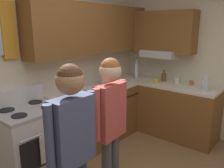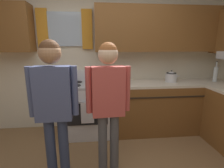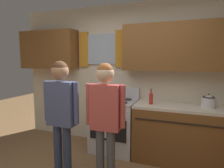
# 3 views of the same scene
# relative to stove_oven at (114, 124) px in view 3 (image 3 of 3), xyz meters

# --- Properties ---
(back_wall_unit) EXTENTS (4.60, 0.42, 2.60)m
(back_wall_unit) POSITION_rel_stove_oven_xyz_m (0.29, 0.27, 1.04)
(back_wall_unit) COLOR beige
(back_wall_unit) RESTS_ON ground
(stove_oven) EXTENTS (0.75, 0.67, 1.10)m
(stove_oven) POSITION_rel_stove_oven_xyz_m (0.00, 0.00, 0.00)
(stove_oven) COLOR silver
(stove_oven) RESTS_ON ground
(bottle_sauce_red) EXTENTS (0.06, 0.06, 0.25)m
(bottle_sauce_red) POSITION_rel_stove_oven_xyz_m (0.64, -0.07, 0.53)
(bottle_sauce_red) COLOR red
(bottle_sauce_red) RESTS_ON kitchen_counter_run
(stovetop_kettle) EXTENTS (0.27, 0.20, 0.21)m
(stovetop_kettle) POSITION_rel_stove_oven_xyz_m (1.47, 0.02, 0.53)
(stovetop_kettle) COLOR silver
(stovetop_kettle) RESTS_ON kitchen_counter_run
(adult_left) EXTENTS (0.50, 0.21, 1.59)m
(adult_left) POSITION_rel_stove_oven_xyz_m (-0.29, -1.13, 0.53)
(adult_left) COLOR #2D3856
(adult_left) RESTS_ON ground
(adult_in_plaid) EXTENTS (0.49, 0.21, 1.57)m
(adult_in_plaid) POSITION_rel_stove_oven_xyz_m (0.27, -1.05, 0.52)
(adult_in_plaid) COLOR #4C4C51
(adult_in_plaid) RESTS_ON ground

